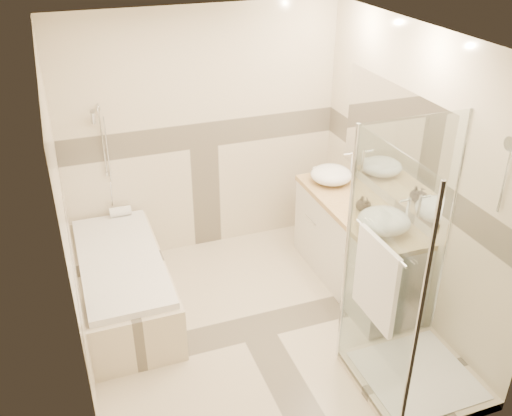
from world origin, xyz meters
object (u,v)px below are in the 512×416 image
object	(u,v)px
bathtub	(123,281)
vessel_sink_far	(384,221)
amenity_bottle_a	(366,206)
amenity_bottle_b	(362,203)
vessel_sink_near	(331,175)
vanity	(355,245)
shower_enclosure	(405,330)

from	to	relation	value
bathtub	vessel_sink_far	bearing A→B (deg)	-20.36
amenity_bottle_a	amenity_bottle_b	xyz separation A→B (m)	(0.00, 0.08, -0.01)
amenity_bottle_a	bathtub	bearing A→B (deg)	166.86
bathtub	vessel_sink_near	xyz separation A→B (m)	(2.13, 0.19, 0.63)
vanity	amenity_bottle_a	distance (m)	0.53
bathtub	vessel_sink_far	distance (m)	2.36
bathtub	vessel_sink_near	distance (m)	2.23
amenity_bottle_b	vanity	bearing A→B (deg)	72.88
amenity_bottle_b	amenity_bottle_a	bearing A→B (deg)	-90.00
vessel_sink_near	amenity_bottle_a	distance (m)	0.69
vessel_sink_near	vessel_sink_far	size ratio (longest dim) A/B	0.93
bathtub	vanity	distance (m)	2.18
vessel_sink_far	amenity_bottle_a	bearing A→B (deg)	90.00
vanity	amenity_bottle_a	xyz separation A→B (m)	(-0.02, -0.15, 0.50)
bathtub	vessel_sink_near	world-z (taller)	vessel_sink_near
vanity	amenity_bottle_a	bearing A→B (deg)	-97.73
vanity	amenity_bottle_b	distance (m)	0.50
vanity	vessel_sink_far	xyz separation A→B (m)	(-0.02, -0.44, 0.51)
vanity	vessel_sink_near	size ratio (longest dim) A/B	3.93
vessel_sink_far	amenity_bottle_b	size ratio (longest dim) A/B	3.17
bathtub	amenity_bottle_b	size ratio (longest dim) A/B	12.17
vessel_sink_far	amenity_bottle_a	world-z (taller)	vessel_sink_far
bathtub	vessel_sink_near	size ratio (longest dim) A/B	4.13
shower_enclosure	amenity_bottle_a	xyz separation A→B (m)	(0.27, 1.12, 0.43)
vessel_sink_near	amenity_bottle_b	world-z (taller)	vessel_sink_near
shower_enclosure	amenity_bottle_b	size ratio (longest dim) A/B	14.61
vessel_sink_near	vessel_sink_far	bearing A→B (deg)	-90.00
vanity	amenity_bottle_b	size ratio (longest dim) A/B	11.60
amenity_bottle_a	vessel_sink_near	bearing A→B (deg)	90.00
vessel_sink_near	amenity_bottle_b	xyz separation A→B (m)	(0.00, -0.60, -0.01)
vessel_sink_far	shower_enclosure	bearing A→B (deg)	-108.19
shower_enclosure	amenity_bottle_b	xyz separation A→B (m)	(0.27, 1.21, 0.41)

